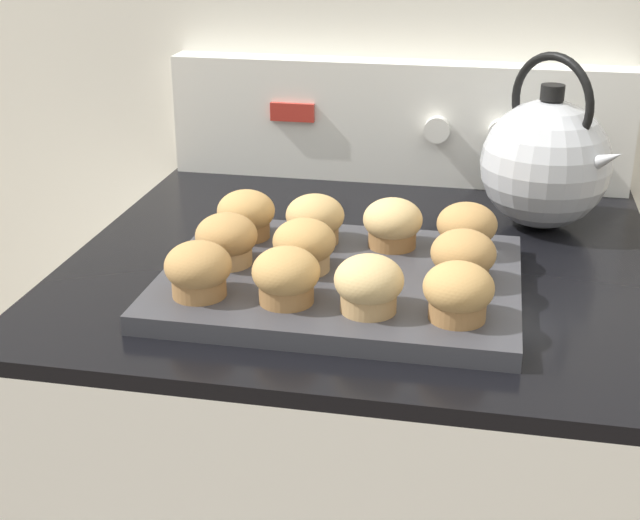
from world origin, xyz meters
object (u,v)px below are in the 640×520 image
object	(u,v)px
muffin_r1_c0	(227,240)
muffin_r2_c2	(393,224)
muffin_r0_c2	(369,285)
muffin_r1_c1	(304,246)
muffin_r2_c0	(246,215)
muffin_r2_c3	(467,228)
muffin_r0_c1	(286,276)
muffin_r2_c1	(315,219)
muffin_pan	(341,281)
muffin_r1_c3	(463,258)
tea_kettle	(547,162)
muffin_r0_c3	(458,292)
muffin_r0_c0	(198,270)

from	to	relation	value
muffin_r1_c0	muffin_r2_c2	distance (m)	0.20
muffin_r0_c2	muffin_r1_c1	distance (m)	0.13
muffin_r2_c0	muffin_r2_c3	bearing A→B (deg)	1.06
muffin_r0_c1	muffin_r2_c0	xyz separation A→B (m)	(-0.09, 0.18, 0.00)
muffin_r1_c0	muffin_r2_c1	bearing A→B (deg)	45.39
muffin_pan	muffin_r1_c3	bearing A→B (deg)	0.07
muffin_r0_c2	muffin_pan	bearing A→B (deg)	116.19
muffin_r2_c2	muffin_r0_c2	bearing A→B (deg)	-90.58
muffin_r0_c2	tea_kettle	world-z (taller)	tea_kettle
muffin_r0_c2	muffin_r1_c3	distance (m)	0.13
muffin_r0_c2	muffin_r2_c1	xyz separation A→B (m)	(-0.09, 0.18, 0.00)
muffin_pan	muffin_r0_c1	distance (m)	0.11
muffin_r1_c1	muffin_r2_c0	world-z (taller)	same
muffin_r0_c1	muffin_r1_c0	distance (m)	0.13
muffin_r0_c3	muffin_r1_c1	bearing A→B (deg)	152.35
muffin_r0_c0	muffin_r2_c1	size ratio (longest dim) A/B	1.00
muffin_r0_c2	muffin_r0_c3	distance (m)	0.09
muffin_r1_c3	muffin_r2_c2	world-z (taller)	same
muffin_r0_c0	muffin_r1_c1	distance (m)	0.13
muffin_r1_c0	muffin_r2_c0	size ratio (longest dim) A/B	1.00
muffin_r0_c1	muffin_r0_c2	size ratio (longest dim) A/B	1.00
muffin_r0_c3	muffin_r1_c1	world-z (taller)	same
muffin_pan	muffin_r0_c3	distance (m)	0.17
muffin_pan	muffin_r1_c3	distance (m)	0.14
muffin_r0_c1	muffin_r2_c2	bearing A→B (deg)	63.44
muffin_r0_c3	muffin_r2_c0	bearing A→B (deg)	146.29
muffin_r2_c1	muffin_r1_c1	bearing A→B (deg)	-86.39
muffin_r0_c3	muffin_r2_c0	distance (m)	0.33
muffin_r0_c2	tea_kettle	distance (m)	0.40
muffin_r0_c2	muffin_r2_c0	world-z (taller)	same
muffin_r2_c2	muffin_r2_c3	xyz separation A→B (m)	(0.09, 0.00, 0.00)
muffin_r0_c2	muffin_r2_c3	size ratio (longest dim) A/B	1.00
muffin_r2_c3	tea_kettle	world-z (taller)	tea_kettle
muffin_r1_c3	muffin_r2_c2	size ratio (longest dim) A/B	1.00
muffin_r2_c2	muffin_r1_c0	bearing A→B (deg)	-153.27
muffin_r0_c1	muffin_r0_c2	xyz separation A→B (m)	(0.09, -0.00, 0.00)
muffin_r2_c3	muffin_r1_c0	bearing A→B (deg)	-161.19
muffin_r0_c1	tea_kettle	xyz separation A→B (m)	(0.27, 0.35, 0.04)
muffin_r0_c0	muffin_r1_c3	size ratio (longest dim) A/B	1.00
tea_kettle	muffin_r1_c3	bearing A→B (deg)	-109.77
muffin_r0_c3	muffin_r2_c3	xyz separation A→B (m)	(-0.00, 0.19, 0.00)
muffin_r0_c1	muffin_r0_c3	xyz separation A→B (m)	(0.18, -0.01, 0.00)
muffin_pan	muffin_r0_c3	world-z (taller)	muffin_r0_c3
muffin_r0_c1	muffin_r2_c0	distance (m)	0.20
muffin_r2_c2	muffin_pan	bearing A→B (deg)	-117.10
muffin_r0_c2	muffin_r0_c3	world-z (taller)	same
muffin_r0_c1	muffin_r0_c3	distance (m)	0.18
muffin_r1_c3	muffin_r2_c0	bearing A→B (deg)	162.11
muffin_r0_c2	tea_kettle	xyz separation A→B (m)	(0.19, 0.36, 0.04)
muffin_r0_c3	muffin_r0_c0	bearing A→B (deg)	179.39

